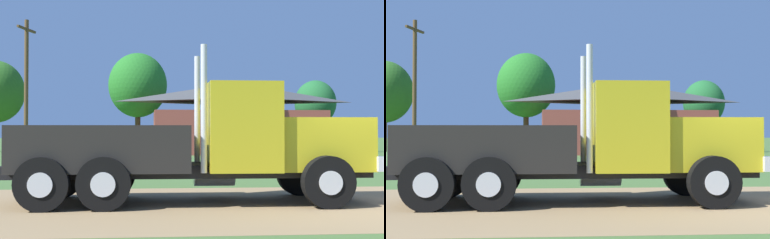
{
  "view_description": "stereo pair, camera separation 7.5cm",
  "coord_description": "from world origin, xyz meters",
  "views": [
    {
      "loc": [
        -4.63,
        -11.29,
        1.66
      ],
      "look_at": [
        -3.7,
        0.7,
        1.91
      ],
      "focal_mm": 47.95,
      "sensor_mm": 36.0,
      "label": 1
    },
    {
      "loc": [
        -4.56,
        -11.29,
        1.66
      ],
      "look_at": [
        -3.7,
        0.7,
        1.91
      ],
      "focal_mm": 47.95,
      "sensor_mm": 36.0,
      "label": 2
    }
  ],
  "objects": [
    {
      "name": "utility_pole_near",
      "position": [
        -12.57,
        21.71,
        4.58
      ],
      "size": [
        0.7,
        2.16,
        8.66
      ],
      "color": "brown",
      "rests_on": "ground_plane"
    },
    {
      "name": "dirt_track",
      "position": [
        0.0,
        0.0,
        0.0
      ],
      "size": [
        120.0,
        6.64,
        0.01
      ],
      "primitive_type": "cube",
      "color": "#957850",
      "rests_on": "ground_plane"
    },
    {
      "name": "truck_foreground_white",
      "position": [
        -3.61,
        0.45,
        1.26
      ],
      "size": [
        8.25,
        2.64,
        3.49
      ],
      "color": "black",
      "rests_on": "ground_plane"
    },
    {
      "name": "shed_building",
      "position": [
        1.42,
        25.57,
        2.49
      ],
      "size": [
        12.46,
        6.96,
        5.11
      ],
      "color": "brown",
      "rests_on": "ground_plane"
    },
    {
      "name": "tree_right",
      "position": [
        8.89,
        30.28,
        3.9
      ],
      "size": [
        3.41,
        3.41,
        5.8
      ],
      "color": "#513823",
      "rests_on": "ground_plane"
    },
    {
      "name": "tree_mid",
      "position": [
        -5.79,
        30.36,
        5.29
      ],
      "size": [
        4.74,
        4.74,
        7.91
      ],
      "color": "#513823",
      "rests_on": "ground_plane"
    },
    {
      "name": "ground_plane",
      "position": [
        0.0,
        0.0,
        0.0
      ],
      "size": [
        200.0,
        200.0,
        0.0
      ],
      "primitive_type": "plane",
      "color": "#466730"
    }
  ]
}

